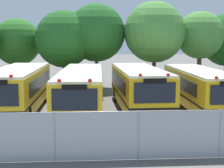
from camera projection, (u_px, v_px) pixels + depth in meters
name	position (u px, v px, depth m)	size (l,w,h in m)	color
ground_plane	(80.00, 111.00, 20.20)	(160.00, 160.00, 0.00)	#595651
school_bus_1	(19.00, 88.00, 19.80)	(2.58, 10.08, 2.70)	yellow
school_bus_2	(82.00, 89.00, 19.84)	(2.74, 11.46, 2.58)	yellow
school_bus_3	(138.00, 87.00, 20.43)	(2.67, 9.59, 2.67)	yellow
school_bus_4	(199.00, 87.00, 20.60)	(2.69, 10.19, 2.55)	yellow
tree_2	(18.00, 42.00, 30.32)	(4.26, 4.26, 6.18)	#4C3823
tree_3	(63.00, 39.00, 28.39)	(4.85, 4.85, 6.73)	#4C3823
tree_4	(96.00, 32.00, 28.78)	(4.98, 4.98, 7.33)	#4C3823
tree_5	(153.00, 30.00, 28.36)	(5.19, 5.19, 7.48)	#4C3823
tree_6	(200.00, 35.00, 29.21)	(4.12, 4.12, 6.70)	#4C3823
chainlink_fence	(97.00, 135.00, 11.69)	(20.49, 0.07, 1.78)	#9EA0A3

